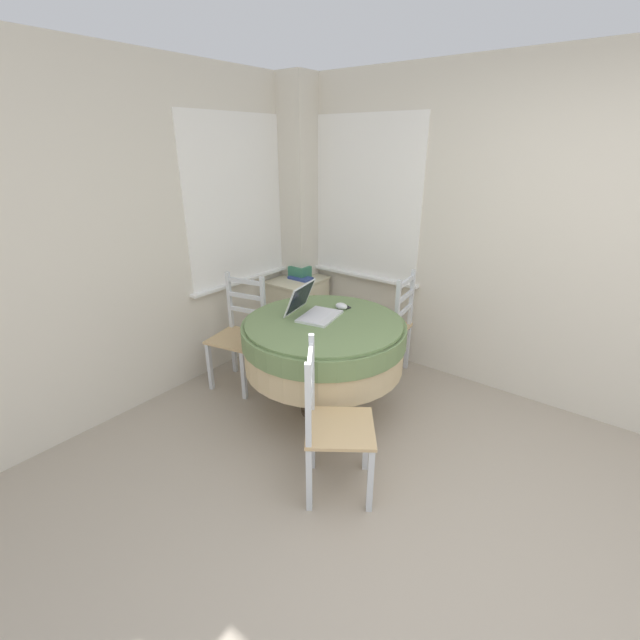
{
  "coord_description": "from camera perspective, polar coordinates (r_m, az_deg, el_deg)",
  "views": [
    {
      "loc": [
        -1.44,
        -0.16,
        1.96
      ],
      "look_at": [
        0.99,
        1.71,
        0.68
      ],
      "focal_mm": 24.0,
      "sensor_mm": 36.0,
      "label": 1
    }
  ],
  "objects": [
    {
      "name": "round_dining_table",
      "position": [
        3.16,
        0.5,
        -2.8
      ],
      "size": [
        1.2,
        1.2,
        0.76
      ],
      "color": "#4C3D2D",
      "rests_on": "ground_plane"
    },
    {
      "name": "dining_chair_near_back_window",
      "position": [
        3.69,
        -10.66,
        -1.98
      ],
      "size": [
        0.47,
        0.47,
        0.95
      ],
      "color": "tan",
      "rests_on": "ground_plane"
    },
    {
      "name": "laptop",
      "position": [
        3.17,
        -0.98,
        1.38
      ],
      "size": [
        0.39,
        0.39,
        0.24
      ],
      "color": "silver",
      "rests_on": "round_dining_table"
    },
    {
      "name": "dining_chair_near_right_window",
      "position": [
        3.82,
        9.19,
        -0.95
      ],
      "size": [
        0.44,
        0.44,
        0.95
      ],
      "color": "tan",
      "rests_on": "ground_plane"
    },
    {
      "name": "dining_chair_camera_near",
      "position": [
        2.53,
        1.64,
        -13.92
      ],
      "size": [
        0.55,
        0.55,
        0.95
      ],
      "color": "tan",
      "rests_on": "ground_plane"
    },
    {
      "name": "storage_box",
      "position": [
        4.38,
        -2.7,
        6.45
      ],
      "size": [
        0.16,
        0.18,
        0.11
      ],
      "color": "#387A5B",
      "rests_on": "corner_cabinet"
    },
    {
      "name": "ground_plane",
      "position": [
        2.44,
        21.61,
        -33.15
      ],
      "size": [
        30.0,
        30.0,
        0.0
      ],
      "primitive_type": "plane",
      "color": "#A89B89"
    },
    {
      "name": "cell_phone",
      "position": [
        3.38,
        3.17,
        1.87
      ],
      "size": [
        0.09,
        0.13,
        0.01
      ],
      "color": "black",
      "rests_on": "round_dining_table"
    },
    {
      "name": "computer_mouse",
      "position": [
        3.31,
        2.87,
        1.86
      ],
      "size": [
        0.07,
        0.1,
        0.05
      ],
      "color": "white",
      "rests_on": "round_dining_table"
    },
    {
      "name": "corner_cabinet",
      "position": [
        4.44,
        -2.94,
        1.21
      ],
      "size": [
        0.57,
        0.44,
        0.69
      ],
      "color": "beige",
      "rests_on": "ground_plane"
    },
    {
      "name": "corner_room_shell",
      "position": [
        3.28,
        0.95,
        10.59
      ],
      "size": [
        4.26,
        4.64,
        2.55
      ],
      "color": "beige",
      "rests_on": "ground_plane"
    },
    {
      "name": "book_on_cabinet",
      "position": [
        4.32,
        -2.61,
        5.61
      ],
      "size": [
        0.14,
        0.23,
        0.02
      ],
      "color": "#33478C",
      "rests_on": "corner_cabinet"
    }
  ]
}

